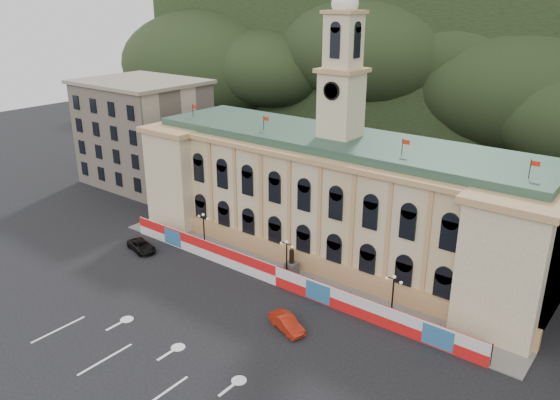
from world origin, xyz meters
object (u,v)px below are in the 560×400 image
Objects in this scene: lamp_center at (287,256)px; black_suv at (142,246)px; red_sedan at (287,323)px; statue at (292,267)px.

lamp_center is 21.10m from black_suv.
statue is at bearing 53.94° from red_sedan.
red_sedan reaches higher than black_suv.
lamp_center reaches higher than black_suv.
red_sedan is at bearing -52.60° from lamp_center.
black_suv is at bearing -161.46° from statue.
statue is at bearing 90.00° from lamp_center.
black_suv is (-20.16, -5.76, -2.37)m from lamp_center.
statue is 2.14m from lamp_center.
lamp_center is (0.00, -1.00, 1.89)m from statue.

